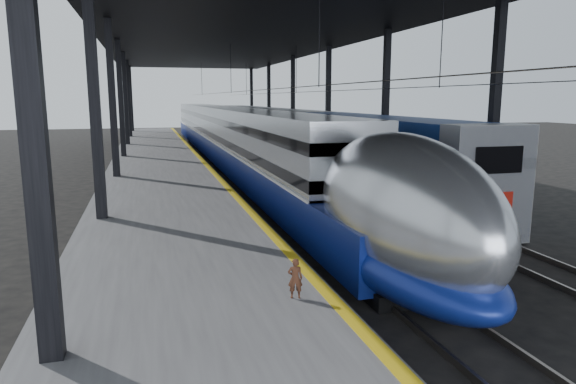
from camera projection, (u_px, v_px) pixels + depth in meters
name	position (u px, v px, depth m)	size (l,w,h in m)	color
ground	(307.00, 278.00, 14.56)	(160.00, 160.00, 0.00)	black
platform	(159.00, 171.00, 32.51)	(6.00, 80.00, 1.00)	#4C4C4F
yellow_strip	(204.00, 162.00, 33.16)	(0.30, 80.00, 0.01)	gold
rails	(281.00, 173.00, 34.68)	(6.52, 80.00, 0.16)	slate
canopy	(241.00, 33.00, 32.38)	(18.00, 75.00, 9.47)	black
tgv_train	(230.00, 138.00, 39.35)	(3.03, 65.20, 4.34)	#B1B4B8
second_train	(284.00, 134.00, 43.00)	(3.03, 56.05, 4.18)	navy
child	(295.00, 278.00, 10.45)	(0.31, 0.20, 0.84)	#452517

